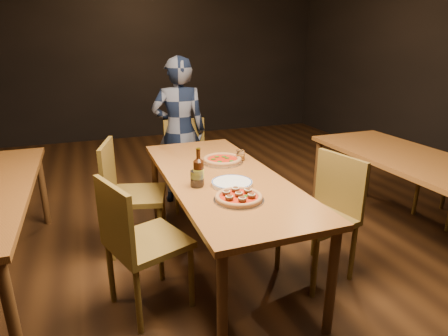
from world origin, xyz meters
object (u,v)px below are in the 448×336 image
object	(u,v)px
water_glass	(197,179)
chair_end	(190,163)
plate_stack	(232,183)
pizza_meatball	(239,197)
chair_main_sw	(137,194)
amber_glass	(240,155)
diner	(179,132)
beer_bottle	(199,172)
table_main	(222,184)
chair_main_nw	(148,241)
table_right	(417,167)
chair_main_e	(317,217)
pizza_margherita	(222,160)

from	to	relation	value
water_glass	chair_end	bearing A→B (deg)	77.06
plate_stack	water_glass	xyz separation A→B (m)	(-0.23, 0.06, 0.04)
pizza_meatball	plate_stack	xyz separation A→B (m)	(0.06, 0.26, -0.01)
chair_main_sw	water_glass	world-z (taller)	chair_main_sw
amber_glass	diner	size ratio (longest dim) A/B	0.06
plate_stack	beer_bottle	distance (m)	0.24
table_main	pizza_meatball	size ratio (longest dim) A/B	6.28
beer_bottle	chair_main_nw	bearing A→B (deg)	-157.65
diner	chair_main_nw	bearing A→B (deg)	79.17
table_main	diner	bearing A→B (deg)	89.29
water_glass	pizza_meatball	bearing A→B (deg)	-61.06
table_right	chair_main_e	size ratio (longest dim) A/B	2.08
chair_main_e	chair_end	distance (m)	1.66
chair_main_nw	pizza_margherita	xyz separation A→B (m)	(0.72, 0.59, 0.29)
chair_main_e	pizza_meatball	xyz separation A→B (m)	(-0.66, -0.09, 0.29)
table_right	amber_glass	size ratio (longest dim) A/B	23.21
chair_main_nw	plate_stack	xyz separation A→B (m)	(0.61, 0.08, 0.28)
table_main	plate_stack	world-z (taller)	plate_stack
chair_end	pizza_margherita	world-z (taller)	chair_end
chair_main_e	chair_end	bearing A→B (deg)	-173.12
table_main	chair_main_sw	xyz separation A→B (m)	(-0.58, 0.48, -0.19)
table_right	chair_main_nw	xyz separation A→B (m)	(-2.31, -0.10, -0.20)
table_main	beer_bottle	world-z (taller)	beer_bottle
chair_main_e	diner	bearing A→B (deg)	-173.23
table_main	water_glass	size ratio (longest dim) A/B	17.91
chair_end	pizza_meatball	distance (m)	1.69
chair_main_nw	beer_bottle	world-z (taller)	beer_bottle
table_main	chair_main_nw	xyz separation A→B (m)	(-0.61, -0.30, -0.20)
chair_main_e	water_glass	world-z (taller)	chair_main_e
pizza_margherita	water_glass	xyz separation A→B (m)	(-0.35, -0.44, 0.03)
chair_main_e	plate_stack	xyz separation A→B (m)	(-0.60, 0.17, 0.28)
pizza_margherita	diner	world-z (taller)	diner
plate_stack	pizza_margherita	bearing A→B (deg)	77.21
diner	amber_glass	bearing A→B (deg)	113.05
chair_main_e	amber_glass	world-z (taller)	chair_main_e
table_main	diner	distance (m)	1.37
chair_main_sw	chair_main_e	distance (m)	1.46
water_glass	diner	bearing A→B (deg)	80.51
water_glass	chair_main_sw	bearing A→B (deg)	118.04
chair_main_sw	diner	xyz separation A→B (m)	(0.59, 0.88, 0.29)
table_main	pizza_margherita	size ratio (longest dim) A/B	5.91
pizza_meatball	water_glass	world-z (taller)	water_glass
chair_end	pizza_meatball	size ratio (longest dim) A/B	2.98
table_right	pizza_meatball	size ratio (longest dim) A/B	6.28
chair_main_e	chair_main_nw	bearing A→B (deg)	-105.64
pizza_meatball	diner	xyz separation A→B (m)	(0.08, 1.84, 0.01)
chair_main_sw	amber_glass	distance (m)	0.92
chair_main_nw	chair_main_e	distance (m)	1.21
plate_stack	amber_glass	size ratio (longest dim) A/B	3.29
chair_main_e	beer_bottle	distance (m)	0.93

